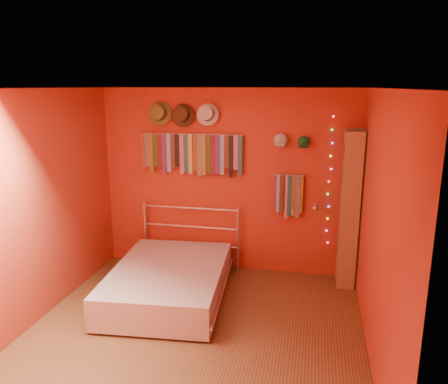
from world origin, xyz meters
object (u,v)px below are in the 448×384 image
Objects in this scene: tie_rack at (191,153)px; bookshelf at (353,209)px; reading_lamp at (315,207)px; bed at (169,281)px.

bookshelf is (2.15, -0.15, -0.62)m from tie_rack.
reading_lamp is (1.68, -0.18, -0.62)m from tie_rack.
tie_rack reaches higher than bed.
tie_rack is at bearing 84.91° from bed.
tie_rack is at bearing 174.04° from reading_lamp.
bed is at bearing -154.06° from reading_lamp.
tie_rack is 1.74m from bed.
bed is (-0.01, -1.00, -1.43)m from tie_rack.
bookshelf reaches higher than reading_lamp.
reading_lamp is at bearing 21.54° from bed.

